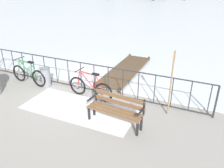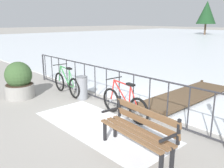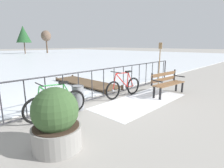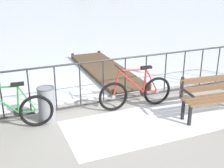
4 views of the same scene
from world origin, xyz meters
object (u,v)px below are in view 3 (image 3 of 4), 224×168
object	(u,v)px
park_bench	(167,82)
bicycle_second	(57,104)
planter_with_shrub	(56,120)
oar_upright	(160,61)
trash_bin	(78,97)
bicycle_near_railing	(124,87)

from	to	relation	value
park_bench	bicycle_second	bearing A→B (deg)	166.15
planter_with_shrub	oar_upright	size ratio (longest dim) A/B	0.59
trash_bin	oar_upright	world-z (taller)	oar_upright
planter_with_shrub	trash_bin	distance (m)	2.03
park_bench	oar_upright	size ratio (longest dim) A/B	0.83
bicycle_near_railing	trash_bin	bearing A→B (deg)	177.00
trash_bin	oar_upright	bearing A→B (deg)	-0.55
park_bench	planter_with_shrub	distance (m)	4.81
bicycle_second	trash_bin	size ratio (longest dim) A/B	2.33
planter_with_shrub	park_bench	bearing A→B (deg)	3.36
bicycle_second	trash_bin	bearing A→B (deg)	7.34
bicycle_second	park_bench	xyz separation A→B (m)	(4.08, -1.00, 0.14)
park_bench	trash_bin	xyz separation A→B (m)	(-3.33, 1.10, -0.14)
bicycle_near_railing	bicycle_second	xyz separation A→B (m)	(-2.70, 0.01, 0.00)
bicycle_near_railing	planter_with_shrub	distance (m)	3.66
planter_with_shrub	trash_bin	world-z (taller)	planter_with_shrub
bicycle_near_railing	bicycle_second	world-z (taller)	same
bicycle_near_railing	planter_with_shrub	xyz separation A→B (m)	(-3.42, -1.28, 0.18)
planter_with_shrub	oar_upright	world-z (taller)	oar_upright
trash_bin	oar_upright	size ratio (longest dim) A/B	0.37
bicycle_second	park_bench	bearing A→B (deg)	-13.85
bicycle_near_railing	planter_with_shrub	size ratio (longest dim) A/B	1.47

